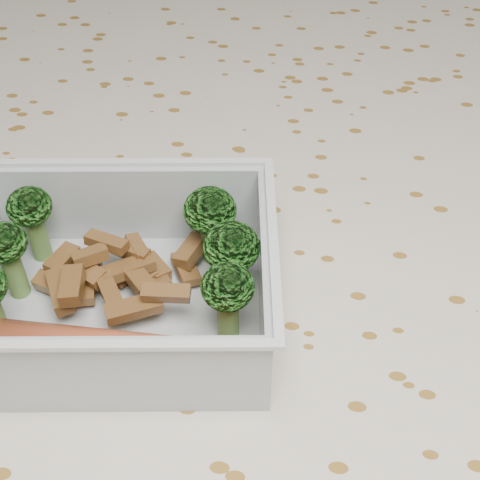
# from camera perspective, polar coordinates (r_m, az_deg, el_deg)

# --- Properties ---
(dining_table) EXTENTS (1.40, 0.90, 0.75)m
(dining_table) POSITION_cam_1_polar(r_m,az_deg,el_deg) (0.48, -1.15, -10.41)
(dining_table) COLOR brown
(dining_table) RESTS_ON ground
(tablecloth) EXTENTS (1.46, 0.96, 0.19)m
(tablecloth) POSITION_cam_1_polar(r_m,az_deg,el_deg) (0.44, -1.24, -6.60)
(tablecloth) COLOR beige
(tablecloth) RESTS_ON dining_table
(lunch_container) EXTENTS (0.19, 0.16, 0.06)m
(lunch_container) POSITION_cam_1_polar(r_m,az_deg,el_deg) (0.38, -10.38, -4.33)
(lunch_container) COLOR silver
(lunch_container) RESTS_ON tablecloth
(broccoli_florets) EXTENTS (0.15, 0.10, 0.05)m
(broccoli_florets) POSITION_cam_1_polar(r_m,az_deg,el_deg) (0.37, -9.00, -0.79)
(broccoli_florets) COLOR #608C3F
(broccoli_florets) RESTS_ON lunch_container
(meat_pile) EXTENTS (0.10, 0.07, 0.03)m
(meat_pile) POSITION_cam_1_polar(r_m,az_deg,el_deg) (0.39, -10.38, -2.87)
(meat_pile) COLOR brown
(meat_pile) RESTS_ON lunch_container
(sausage) EXTENTS (0.15, 0.03, 0.02)m
(sausage) POSITION_cam_1_polar(r_m,az_deg,el_deg) (0.36, -10.42, -9.41)
(sausage) COLOR #B34D2D
(sausage) RESTS_ON lunch_container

